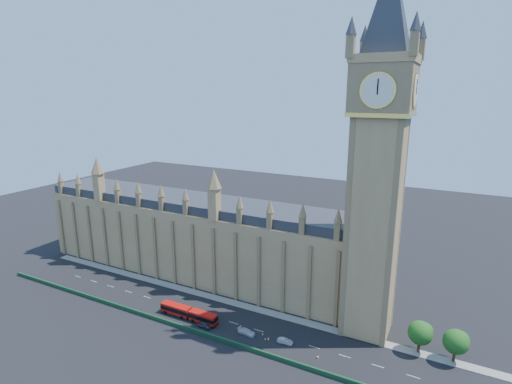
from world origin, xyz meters
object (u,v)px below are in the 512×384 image
at_px(red_bus, 189,313).
at_px(car_grey, 205,325).
at_px(car_silver, 285,341).
at_px(car_white, 247,332).

height_order(red_bus, car_grey, red_bus).
relative_size(car_grey, car_silver, 1.03).
bearing_deg(car_grey, red_bus, 77.54).
height_order(car_grey, car_white, car_white).
distance_m(red_bus, car_white, 18.68).
xyz_separation_m(car_grey, car_silver, (22.74, 3.66, -0.04)).
relative_size(red_bus, car_white, 3.64).
relative_size(red_bus, car_grey, 4.45).
xyz_separation_m(car_silver, car_white, (-10.81, -1.07, 0.07)).
relative_size(red_bus, car_silver, 4.57).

